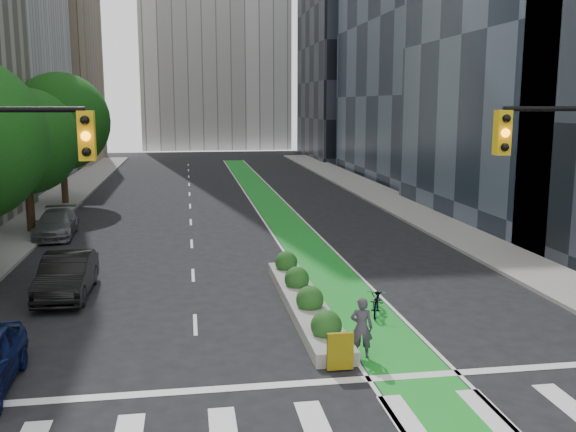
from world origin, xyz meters
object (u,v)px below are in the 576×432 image
object	(u,v)px
parked_car_left_mid	(67,275)
cyclist	(362,327)
bicycle	(377,301)
parked_car_left_far	(56,224)
median_planter	(304,298)

from	to	relation	value
parked_car_left_mid	cyclist	bearing A→B (deg)	-38.30
bicycle	parked_car_left_mid	size ratio (longest dim) A/B	0.37
cyclist	parked_car_left_far	xyz separation A→B (m)	(-11.50, 18.20, -0.16)
cyclist	parked_car_left_far	bearing A→B (deg)	-39.22
cyclist	parked_car_left_mid	size ratio (longest dim) A/B	0.36
median_planter	cyclist	distance (m)	4.50
bicycle	parked_car_left_mid	xyz separation A→B (m)	(-10.54, 3.66, 0.32)
bicycle	parked_car_left_far	xyz separation A→B (m)	(-13.01, 14.68, 0.24)
median_planter	bicycle	xyz separation A→B (m)	(2.31, -0.88, 0.08)
median_planter	bicycle	bearing A→B (deg)	-20.91
parked_car_left_far	parked_car_left_mid	bearing A→B (deg)	-80.22
median_planter	bicycle	world-z (taller)	median_planter
bicycle	cyclist	bearing A→B (deg)	-92.51
median_planter	cyclist	size ratio (longest dim) A/B	5.99
median_planter	parked_car_left_mid	size ratio (longest dim) A/B	2.18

